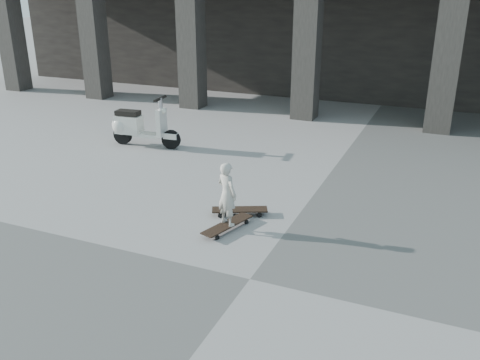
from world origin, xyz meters
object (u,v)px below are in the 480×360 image
at_px(longboard, 227,225).
at_px(skateboard_spare, 240,210).
at_px(child, 227,194).
at_px(scooter, 134,126).

bearing_deg(longboard, skateboard_spare, 20.58).
bearing_deg(child, scooter, -16.54).
xyz_separation_m(longboard, skateboard_spare, (-0.04, 0.57, 0.01)).
xyz_separation_m(longboard, child, (0.00, -0.00, 0.52)).
bearing_deg(skateboard_spare, scooter, 120.54).
bearing_deg(longboard, child, -106.74).
distance_m(longboard, child, 0.52).
relative_size(longboard, scooter, 0.59).
bearing_deg(longboard, scooter, 67.25).
xyz_separation_m(skateboard_spare, scooter, (-3.81, 2.62, 0.39)).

